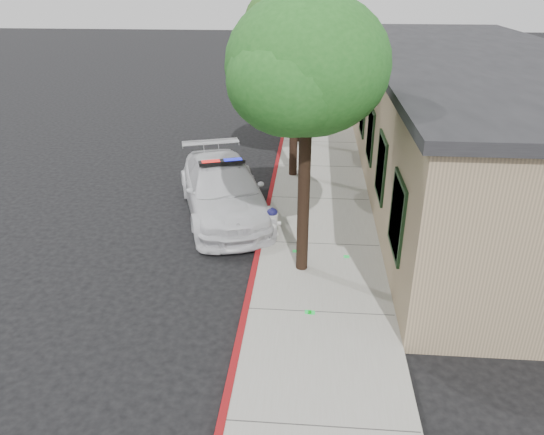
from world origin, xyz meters
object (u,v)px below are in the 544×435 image
(fire_hydrant, at_px, (272,222))
(street_tree_mid, at_px, (296,32))
(clapboard_building, at_px, (469,116))
(street_tree_near, at_px, (308,72))
(street_tree_far, at_px, (301,21))
(police_car, at_px, (223,189))

(fire_hydrant, relative_size, street_tree_mid, 0.13)
(clapboard_building, relative_size, street_tree_mid, 3.32)
(street_tree_near, distance_m, street_tree_far, 10.31)
(police_car, bearing_deg, fire_hydrant, -63.09)
(fire_hydrant, height_order, street_tree_far, street_tree_far)
(street_tree_mid, bearing_deg, fire_hydrant, -94.45)
(street_tree_far, bearing_deg, police_car, -105.47)
(street_tree_near, bearing_deg, fire_hydrant, 118.07)
(street_tree_near, distance_m, street_tree_mid, 6.37)
(fire_hydrant, height_order, street_tree_near, street_tree_near)
(street_tree_near, bearing_deg, street_tree_mid, 94.35)
(street_tree_near, xyz_separation_m, street_tree_far, (-0.46, 10.30, 0.14))
(clapboard_building, distance_m, street_tree_near, 9.46)
(fire_hydrant, xyz_separation_m, street_tree_far, (0.40, 8.70, 4.33))
(street_tree_far, bearing_deg, street_tree_mid, -90.40)
(police_car, bearing_deg, clapboard_building, 8.91)
(clapboard_building, distance_m, street_tree_far, 7.23)
(clapboard_building, distance_m, street_tree_mid, 6.64)
(fire_hydrant, xyz_separation_m, street_tree_mid, (0.37, 4.75, 4.33))
(street_tree_far, bearing_deg, fire_hydrant, -92.62)
(fire_hydrant, bearing_deg, police_car, 124.05)
(police_car, xyz_separation_m, street_tree_near, (2.43, -3.16, 3.96))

